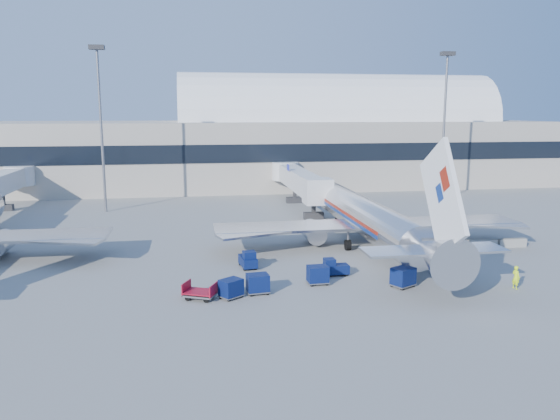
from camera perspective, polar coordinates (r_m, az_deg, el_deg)
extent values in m
plane|color=gray|center=(50.94, 0.17, -5.54)|extent=(260.00, 260.00, 0.00)
cube|color=#B2AA9E|center=(105.98, -18.60, 5.47)|extent=(170.00, 28.00, 12.00)
cube|color=black|center=(92.20, -19.98, 5.38)|extent=(170.00, 0.40, 3.00)
cylinder|color=white|center=(108.08, 5.79, 9.22)|extent=(60.00, 18.00, 18.00)
cylinder|color=silver|center=(58.33, 8.92, -0.71)|extent=(3.80, 28.00, 3.80)
sphere|color=silver|center=(71.55, 5.42, 1.40)|extent=(3.72, 3.72, 3.72)
cone|color=silver|center=(42.84, 16.05, -4.44)|extent=(3.80, 6.00, 3.80)
cube|color=maroon|center=(59.21, 8.62, -0.29)|extent=(3.85, 20.16, 0.32)
cube|color=navy|center=(59.28, 8.61, -0.64)|extent=(3.85, 20.16, 0.32)
cube|color=white|center=(41.52, 16.64, 1.28)|extent=(0.35, 7.79, 8.74)
cube|color=silver|center=(43.22, 15.78, -4.02)|extent=(11.00, 3.00, 0.18)
cube|color=silver|center=(57.51, 9.21, -1.48)|extent=(32.00, 5.00, 0.28)
cylinder|color=#B7B7BC|center=(57.65, 3.51, -2.30)|extent=(2.10, 3.80, 2.10)
cylinder|color=#B7B7BC|center=(61.01, 13.64, -1.88)|extent=(2.10, 3.80, 2.10)
cylinder|color=black|center=(69.12, 6.02, -0.99)|extent=(0.40, 0.90, 0.90)
cylinder|color=#B7B7BC|center=(59.17, -27.25, -3.12)|extent=(2.10, 3.80, 2.10)
cube|color=silver|center=(80.51, 1.97, 3.21)|extent=(2.70, 24.00, 2.70)
cube|color=silver|center=(68.70, 3.97, 1.98)|extent=(3.40, 3.20, 3.20)
cylinder|color=silver|center=(91.74, 0.55, 4.09)|extent=(4.40, 4.40, 3.00)
cube|color=#2D2D30|center=(71.16, 3.54, 0.48)|extent=(0.50, 0.50, 3.00)
cube|color=#2D2D30|center=(71.40, 3.52, -0.59)|extent=(2.60, 1.00, 0.90)
cube|color=#2D2D30|center=(83.72, 1.55, 1.97)|extent=(0.50, 0.50, 3.00)
cube|color=#2D2D30|center=(83.93, 1.55, 1.06)|extent=(2.60, 1.00, 0.90)
cube|color=navy|center=(80.01, 0.85, 4.47)|extent=(0.12, 1.40, 0.90)
cylinder|color=silver|center=(94.12, -25.57, 3.24)|extent=(4.40, 4.40, 3.00)
cube|color=#2D2D30|center=(86.32, -26.99, 1.10)|extent=(0.50, 0.50, 3.00)
cube|color=#2D2D30|center=(86.52, -26.92, 0.22)|extent=(2.60, 1.00, 0.90)
cylinder|color=slate|center=(79.28, -18.15, 7.68)|extent=(0.36, 0.36, 22.00)
cube|color=#2D2D30|center=(79.68, -18.62, 15.82)|extent=(2.00, 1.20, 0.60)
cylinder|color=slate|center=(87.17, 16.73, 7.95)|extent=(0.36, 0.36, 22.00)
cube|color=#2D2D30|center=(87.53, 17.13, 15.35)|extent=(2.00, 1.20, 0.60)
cube|color=#9E9E96|center=(58.29, 17.59, -3.54)|extent=(3.00, 0.55, 0.90)
cube|color=#9E9E96|center=(59.84, 20.42, -3.36)|extent=(3.00, 0.55, 0.90)
cube|color=#9E9E96|center=(61.53, 23.09, -3.18)|extent=(3.00, 0.55, 0.90)
cube|color=#091545|center=(47.28, 5.77, -6.16)|extent=(2.34, 1.23, 0.75)
cube|color=#091545|center=(46.98, 5.20, -5.50)|extent=(0.93, 1.03, 0.70)
cylinder|color=black|center=(48.00, 6.53, -6.26)|extent=(0.57, 0.24, 0.56)
cube|color=#091545|center=(51.10, 17.14, -5.29)|extent=(2.66, 1.84, 0.79)
cube|color=#091545|center=(50.85, 16.59, -4.60)|extent=(1.21, 1.28, 0.74)
cylinder|color=black|center=(51.78, 17.95, -5.45)|extent=(0.63, 0.39, 0.59)
cube|color=#091545|center=(49.41, -3.38, -5.35)|extent=(1.56, 2.64, 0.81)
cube|color=#091545|center=(48.73, -3.24, -4.77)|extent=(1.20, 1.11, 0.76)
cylinder|color=black|center=(50.19, -4.15, -5.45)|extent=(0.32, 0.63, 0.61)
cube|color=#091545|center=(44.73, 3.97, -6.68)|extent=(1.68, 1.34, 1.31)
cube|color=slate|center=(44.93, 3.96, -7.49)|extent=(1.78, 1.38, 0.09)
cylinder|color=black|center=(45.56, 4.56, -7.26)|extent=(0.37, 0.16, 0.36)
cube|color=#091545|center=(42.41, -2.34, -7.60)|extent=(1.79, 1.46, 1.33)
cube|color=slate|center=(42.62, -2.33, -8.46)|extent=(1.88, 1.52, 0.09)
cylinder|color=black|center=(43.24, -1.65, -8.20)|extent=(0.38, 0.19, 0.37)
cube|color=#091545|center=(41.59, -5.14, -8.06)|extent=(1.99, 1.91, 1.26)
cube|color=slate|center=(41.80, -5.13, -8.89)|extent=(2.08, 1.99, 0.09)
cylinder|color=black|center=(42.52, -4.91, -8.57)|extent=(0.36, 0.32, 0.35)
cube|color=#091545|center=(45.00, 12.74, -6.75)|extent=(2.14, 1.98, 1.38)
cube|color=slate|center=(45.20, 12.70, -7.59)|extent=(2.25, 2.07, 0.10)
cylinder|color=black|center=(46.02, 12.74, -7.30)|extent=(0.41, 0.31, 0.38)
cube|color=#091545|center=(49.57, 16.82, -5.20)|extent=(2.08, 1.68, 1.58)
cube|color=slate|center=(49.79, 16.77, -6.08)|extent=(2.19, 1.74, 0.11)
cylinder|color=black|center=(50.61, 17.33, -5.87)|extent=(0.45, 0.21, 0.44)
cube|color=slate|center=(41.76, -8.35, -8.72)|extent=(2.77, 2.41, 0.13)
cube|color=maroon|center=(41.69, -8.36, -8.45)|extent=(2.80, 2.46, 0.08)
cylinder|color=black|center=(42.04, -7.09, -8.79)|extent=(0.45, 0.33, 0.42)
imported|color=#B7E117|center=(47.32, 23.42, -6.47)|extent=(0.62, 0.78, 1.88)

